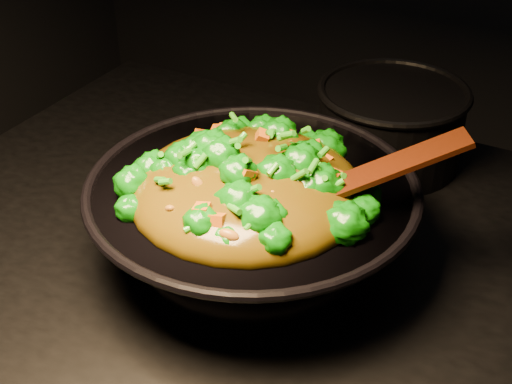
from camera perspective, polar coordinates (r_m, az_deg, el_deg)
The scene contains 4 objects.
wok at distance 0.94m, azimuth -0.29°, elevation -2.50°, with size 0.42×0.42×0.12m, color black, non-canonical shape.
stir_fry at distance 0.87m, azimuth -0.77°, elevation 2.58°, with size 0.30×0.30×0.10m, color #0E7408, non-canonical shape.
spatula at distance 0.85m, azimuth 8.46°, elevation 1.13°, with size 0.27×0.04×0.01m, color #381504.
back_pot at distance 1.18m, azimuth 10.69°, elevation 5.30°, with size 0.23×0.23×0.13m, color black.
Camera 1 is at (0.32, -0.68, 1.52)m, focal length 50.00 mm.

